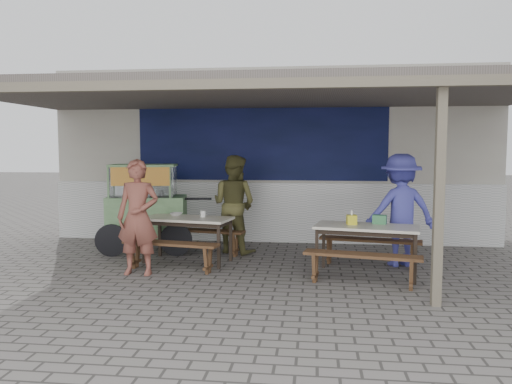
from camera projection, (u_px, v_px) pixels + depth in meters
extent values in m
plane|color=#605C57|center=(252.00, 280.00, 7.18)|extent=(60.00, 60.00, 0.00)
cube|color=beige|center=(273.00, 155.00, 10.59)|extent=(9.00, 1.20, 3.50)
cube|color=silver|center=(270.00, 212.00, 10.06)|extent=(9.00, 0.10, 1.20)
cube|color=#10154E|center=(261.00, 140.00, 9.98)|extent=(5.00, 0.03, 1.60)
cube|color=#544C48|center=(260.00, 94.00, 7.93)|extent=(9.00, 4.20, 0.12)
cube|color=#655C4C|center=(240.00, 84.00, 5.91)|extent=(9.00, 0.12, 0.12)
cube|color=#655C4C|center=(439.00, 194.00, 5.89)|extent=(0.11, 0.11, 2.70)
cube|color=white|center=(187.00, 219.00, 8.25)|extent=(1.53, 0.92, 0.04)
cube|color=black|center=(187.00, 222.00, 8.25)|extent=(1.42, 0.80, 0.06)
cube|color=black|center=(144.00, 242.00, 8.20)|extent=(0.05, 0.05, 0.71)
cube|color=black|center=(219.00, 246.00, 7.82)|extent=(0.05, 0.05, 0.71)
cube|color=black|center=(160.00, 236.00, 8.73)|extent=(0.05, 0.05, 0.71)
cube|color=black|center=(231.00, 240.00, 8.35)|extent=(0.05, 0.05, 0.71)
cube|color=brown|center=(170.00, 243.00, 7.67)|extent=(1.56, 0.54, 0.04)
cube|color=brown|center=(135.00, 255.00, 7.87)|extent=(0.10, 0.28, 0.41)
cube|color=brown|center=(208.00, 260.00, 7.51)|extent=(0.10, 0.28, 0.41)
cube|color=brown|center=(202.00, 231.00, 8.87)|extent=(1.56, 0.54, 0.04)
cube|color=brown|center=(171.00, 241.00, 9.07)|extent=(0.10, 0.28, 0.41)
cube|color=brown|center=(235.00, 245.00, 8.71)|extent=(0.10, 0.28, 0.41)
cube|color=white|center=(367.00, 227.00, 7.37)|extent=(1.61, 0.97, 0.04)
cube|color=black|center=(367.00, 231.00, 7.38)|extent=(1.49, 0.86, 0.06)
cube|color=black|center=(317.00, 253.00, 7.34)|extent=(0.05, 0.05, 0.71)
cube|color=black|center=(415.00, 259.00, 6.92)|extent=(0.05, 0.05, 0.71)
cube|color=black|center=(324.00, 246.00, 7.89)|extent=(0.05, 0.05, 0.71)
cube|color=black|center=(415.00, 251.00, 7.47)|extent=(0.05, 0.05, 0.71)
cube|color=brown|center=(362.00, 255.00, 6.83)|extent=(1.62, 0.58, 0.04)
cube|color=brown|center=(315.00, 268.00, 7.05)|extent=(0.10, 0.28, 0.41)
cube|color=brown|center=(411.00, 275.00, 6.65)|extent=(0.10, 0.28, 0.41)
cube|color=brown|center=(370.00, 240.00, 7.97)|extent=(1.62, 0.58, 0.04)
cube|color=brown|center=(329.00, 251.00, 8.19)|extent=(0.10, 0.28, 0.41)
cube|color=brown|center=(412.00, 256.00, 7.79)|extent=(0.10, 0.28, 0.41)
cube|color=#79A971|center=(147.00, 216.00, 9.09)|extent=(1.47, 0.93, 0.71)
cube|color=#79A971|center=(148.00, 236.00, 9.12)|extent=(1.42, 0.88, 0.05)
cylinder|color=black|center=(111.00, 240.00, 8.71)|extent=(0.57, 0.14, 0.57)
cylinder|color=black|center=(176.00, 240.00, 8.76)|extent=(0.57, 0.14, 0.57)
cube|color=silver|center=(144.00, 181.00, 9.03)|extent=(1.21, 0.78, 0.56)
cube|color=#79A971|center=(143.00, 165.00, 9.00)|extent=(1.25, 0.83, 0.04)
cube|color=#C4492E|center=(140.00, 177.00, 8.70)|extent=(1.01, 0.18, 0.33)
cylinder|color=black|center=(192.00, 199.00, 9.09)|extent=(0.71, 0.15, 0.04)
imported|color=brown|center=(138.00, 217.00, 7.44)|extent=(0.64, 0.42, 1.73)
imported|color=brown|center=(234.00, 204.00, 9.02)|extent=(1.05, 0.95, 1.77)
imported|color=#4748B0|center=(400.00, 210.00, 8.00)|extent=(1.30, 0.94, 1.81)
cube|color=gold|center=(352.00, 220.00, 7.49)|extent=(0.16, 0.16, 0.14)
cube|color=#377C4A|center=(380.00, 219.00, 7.54)|extent=(0.23, 0.18, 0.13)
cylinder|color=white|center=(203.00, 214.00, 8.31)|extent=(0.09, 0.09, 0.10)
imported|color=silver|center=(176.00, 214.00, 8.46)|extent=(0.23, 0.23, 0.05)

